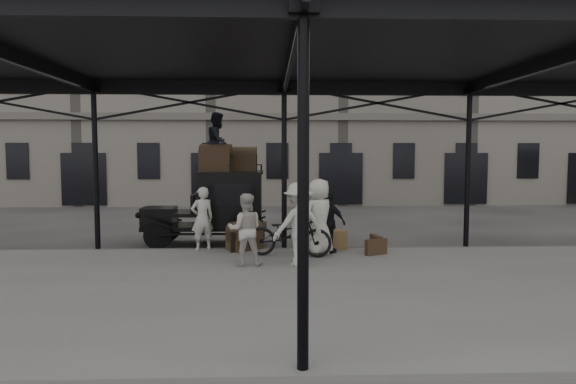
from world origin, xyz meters
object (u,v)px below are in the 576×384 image
bicycle (289,234)px  steamer_trunk_platform (245,237)px  taxi (220,204)px  steamer_trunk_roof_near (216,160)px  porter_official (329,222)px  porter_left (202,218)px

bicycle → steamer_trunk_platform: (-1.15, 0.95, -0.24)m
taxi → bicycle: bearing=-51.8°
steamer_trunk_roof_near → taxi: bearing=78.6°
taxi → bicycle: (1.94, -2.47, -0.50)m
porter_official → steamer_trunk_roof_near: steamer_trunk_roof_near is taller
porter_left → steamer_trunk_roof_near: size_ratio=1.87×
steamer_trunk_roof_near → steamer_trunk_platform: size_ratio=1.02×
steamer_trunk_platform → bicycle: bearing=-80.0°
porter_left → steamer_trunk_roof_near: (0.25, 1.27, 1.52)m
steamer_trunk_roof_near → steamer_trunk_platform: steamer_trunk_roof_near is taller
porter_official → bicycle: 1.13m
taxi → porter_official: bearing=-34.8°
bicycle → steamer_trunk_roof_near: 3.50m
porter_official → bicycle: porter_official is taller
porter_left → steamer_trunk_roof_near: bearing=-125.6°
porter_left → steamer_trunk_platform: porter_left is taller
taxi → bicycle: taxi is taller
bicycle → porter_left: bearing=79.7°
taxi → steamer_trunk_platform: (0.79, -1.52, -0.73)m
porter_official → steamer_trunk_platform: (-2.18, 0.55, -0.47)m
porter_left → steamer_trunk_platform: (1.12, 0.00, -0.52)m
taxi → porter_official: 3.63m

